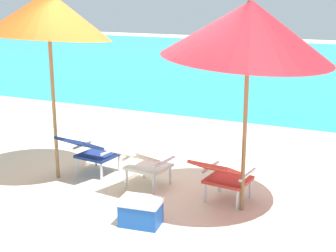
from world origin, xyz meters
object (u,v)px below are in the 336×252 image
lounge_chair_left (90,150)px  beach_umbrella_right (249,30)px  beach_umbrella_left (48,15)px  lounge_chair_center (141,162)px  lounge_chair_right (223,175)px  cooler_box (141,212)px

lounge_chair_left → beach_umbrella_right: (2.31, -0.17, 1.77)m
beach_umbrella_left → lounge_chair_center: bearing=4.3°
lounge_chair_right → beach_umbrella_right: beach_umbrella_right is taller
beach_umbrella_left → cooler_box: 2.91m
lounge_chair_left → beach_umbrella_right: 2.92m
beach_umbrella_right → cooler_box: (-0.93, -0.88, -2.02)m
lounge_chair_right → cooler_box: (-0.66, -0.92, -0.24)m
lounge_chair_center → beach_umbrella_left: bearing=-175.7°
lounge_chair_center → cooler_box: size_ratio=1.82×
lounge_chair_left → beach_umbrella_right: bearing=-4.3°
lounge_chair_left → cooler_box: size_ratio=1.82×
lounge_chair_right → beach_umbrella_left: (-2.46, -0.10, 1.90)m
lounge_chair_right → cooler_box: 1.16m
lounge_chair_left → beach_umbrella_right: beach_umbrella_right is taller
lounge_chair_center → lounge_chair_right: bearing=-0.0°
lounge_chair_center → beach_umbrella_right: bearing=-1.6°
lounge_chair_left → cooler_box: (1.38, -1.05, -0.24)m
lounge_chair_center → cooler_box: lounge_chair_center is taller
beach_umbrella_left → beach_umbrella_right: size_ratio=1.04×
beach_umbrella_right → cooler_box: size_ratio=5.06×
lounge_chair_right → beach_umbrella_right: (0.27, -0.04, 1.77)m
lounge_chair_center → beach_umbrella_left: (-1.31, -0.10, 1.90)m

